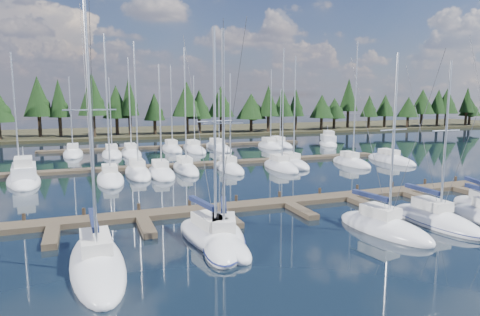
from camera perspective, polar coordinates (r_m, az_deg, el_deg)
name	(u,v)px	position (r m, az deg, el deg)	size (l,w,h in m)	color
ground	(237,178)	(47.46, -0.44, -2.75)	(260.00, 260.00, 0.00)	black
far_shore	(153,132)	(105.37, -11.57, 3.43)	(220.00, 30.00, 0.60)	#312E1B
main_dock	(288,204)	(36.06, 6.41, -6.08)	(44.00, 6.13, 0.90)	#4B3F2E
back_docks	(194,154)	(65.94, -6.21, 0.54)	(50.00, 21.80, 0.40)	#4B3F2E
front_sailboat_0	(97,263)	(24.74, -18.51, -13.16)	(3.13, 10.23, 15.39)	silver
front_sailboat_1	(224,240)	(26.92, -2.16, -10.92)	(4.96, 8.42, 13.74)	silver
front_sailboat_2	(212,238)	(27.31, -3.70, -10.63)	(3.98, 8.81, 13.92)	silver
front_sailboat_3	(384,228)	(30.95, 18.61, -8.78)	(4.07, 8.01, 12.65)	silver
front_sailboat_4	(435,220)	(34.14, 24.56, -7.52)	(3.00, 8.36, 12.29)	silver
back_sailboat_rows	(200,158)	(61.47, -5.32, 0.04)	(49.00, 32.46, 16.75)	silver
motor_yacht_left	(25,178)	(50.29, -26.77, -2.44)	(3.96, 9.41, 4.58)	silver
motor_yacht_right	(328,142)	(80.88, 11.67, 2.08)	(5.88, 9.07, 4.30)	silver
tree_line	(151,104)	(95.09, -11.75, 7.10)	(182.96, 11.46, 13.07)	black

